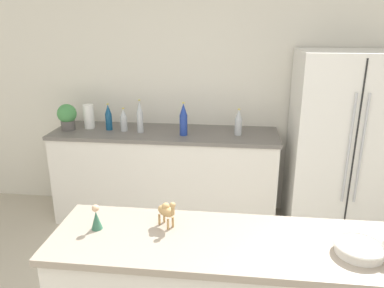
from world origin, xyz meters
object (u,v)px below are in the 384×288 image
at_px(back_bottle_2, 109,117).
at_px(camel_figurine, 166,211).
at_px(back_bottle_0, 124,120).
at_px(wise_man_figurine_blue, 96,219).
at_px(potted_plant, 67,116).
at_px(back_bottle_3, 238,123).
at_px(back_bottle_4, 184,120).
at_px(back_bottle_1, 140,117).
at_px(paper_towel_roll, 89,116).
at_px(fruit_bowl, 359,248).
at_px(refrigerator, 343,146).

bearing_deg(back_bottle_2, camel_figurine, -63.72).
height_order(back_bottle_0, wise_man_figurine_blue, back_bottle_0).
xyz_separation_m(potted_plant, back_bottle_2, (0.41, 0.04, -0.01)).
relative_size(back_bottle_3, back_bottle_4, 0.80).
bearing_deg(back_bottle_1, potted_plant, 179.42).
bearing_deg(wise_man_figurine_blue, back_bottle_4, 84.71).
bearing_deg(back_bottle_1, back_bottle_3, 1.61).
distance_m(paper_towel_roll, back_bottle_4, 0.99).
height_order(paper_towel_roll, fruit_bowl, paper_towel_roll).
height_order(potted_plant, back_bottle_4, back_bottle_4).
distance_m(paper_towel_roll, fruit_bowl, 2.88).
bearing_deg(wise_man_figurine_blue, back_bottle_0, 102.73).
height_order(paper_towel_roll, back_bottle_3, back_bottle_3).
distance_m(refrigerator, back_bottle_2, 2.26).
relative_size(back_bottle_3, fruit_bowl, 1.15).
distance_m(back_bottle_4, fruit_bowl, 2.18).
bearing_deg(back_bottle_1, back_bottle_0, 169.91).
bearing_deg(back_bottle_1, back_bottle_4, -5.89).
bearing_deg(back_bottle_4, paper_towel_roll, 172.14).
xyz_separation_m(back_bottle_0, camel_figurine, (0.77, -1.86, 0.05)).
height_order(potted_plant, back_bottle_2, back_bottle_2).
height_order(back_bottle_3, wise_man_figurine_blue, back_bottle_3).
bearing_deg(potted_plant, refrigerator, -0.25).
relative_size(back_bottle_1, back_bottle_3, 1.27).
distance_m(back_bottle_4, camel_figurine, 1.79).
distance_m(paper_towel_roll, wise_man_figurine_blue, 2.14).
height_order(back_bottle_2, wise_man_figurine_blue, back_bottle_2).
height_order(back_bottle_0, back_bottle_4, back_bottle_4).
height_order(back_bottle_0, back_bottle_2, back_bottle_2).
bearing_deg(wise_man_figurine_blue, paper_towel_roll, 112.31).
xyz_separation_m(potted_plant, camel_figurine, (1.34, -1.84, 0.02)).
bearing_deg(back_bottle_0, back_bottle_4, -7.09).
xyz_separation_m(back_bottle_2, wise_man_figurine_blue, (0.59, -1.94, 0.00)).
distance_m(refrigerator, potted_plant, 2.67).
bearing_deg(back_bottle_1, refrigerator, -0.12).
xyz_separation_m(back_bottle_0, wise_man_figurine_blue, (0.43, -1.92, 0.02)).
height_order(refrigerator, fruit_bowl, refrigerator).
xyz_separation_m(paper_towel_roll, fruit_bowl, (2.02, -2.05, -0.02)).
xyz_separation_m(back_bottle_4, wise_man_figurine_blue, (-0.17, -1.85, -0.02)).
bearing_deg(back_bottle_4, camel_figurine, -84.76).
distance_m(back_bottle_1, camel_figurine, 1.92).
distance_m(camel_figurine, wise_man_figurine_blue, 0.34).
relative_size(back_bottle_2, back_bottle_3, 1.05).
distance_m(back_bottle_1, wise_man_figurine_blue, 1.91).
distance_m(refrigerator, paper_towel_roll, 2.48).
height_order(back_bottle_1, wise_man_figurine_blue, back_bottle_1).
height_order(back_bottle_3, camel_figurine, back_bottle_3).
xyz_separation_m(refrigerator, wise_man_figurine_blue, (-1.66, -1.89, 0.20)).
bearing_deg(paper_towel_roll, refrigerator, -2.21).
height_order(potted_plant, back_bottle_0, potted_plant).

